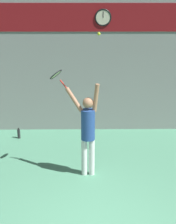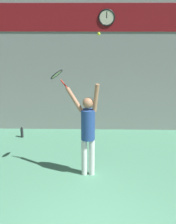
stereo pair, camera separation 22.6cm
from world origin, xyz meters
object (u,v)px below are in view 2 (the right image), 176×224
object	(u,v)px
scoreboard_clock	(107,17)
tennis_racket	(57,75)
tennis_player	(88,129)
tennis_ball	(99,34)
water_bottle	(22,133)

from	to	relation	value
scoreboard_clock	tennis_racket	distance (m)	3.06
scoreboard_clock	tennis_player	bearing A→B (deg)	-99.24
scoreboard_clock	tennis_player	xyz separation A→B (m)	(-0.47, -2.91, -2.31)
tennis_ball	water_bottle	bearing A→B (deg)	134.76
scoreboard_clock	water_bottle	xyz separation A→B (m)	(-2.49, -0.70, -3.28)
tennis_player	tennis_racket	world-z (taller)	tennis_racket
tennis_ball	tennis_player	bearing A→B (deg)	171.01
scoreboard_clock	tennis_ball	world-z (taller)	scoreboard_clock
scoreboard_clock	water_bottle	world-z (taller)	scoreboard_clock
tennis_racket	tennis_ball	distance (m)	1.33
scoreboard_clock	water_bottle	distance (m)	4.17
water_bottle	tennis_player	bearing A→B (deg)	-47.78
tennis_player	tennis_racket	xyz separation A→B (m)	(-0.68, 0.34, 1.12)
scoreboard_clock	tennis_player	world-z (taller)	scoreboard_clock
tennis_racket	water_bottle	xyz separation A→B (m)	(-1.33, 1.87, -2.08)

